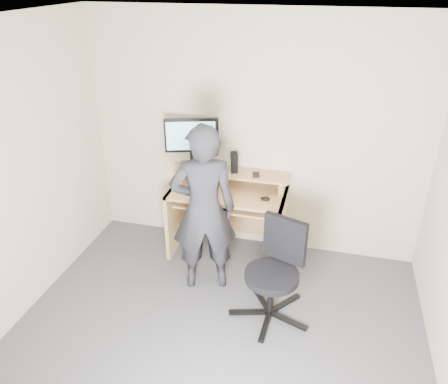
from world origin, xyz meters
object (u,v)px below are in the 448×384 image
at_px(desk, 229,205).
at_px(monitor, 192,138).
at_px(office_chair, 276,267).
at_px(person, 204,210).

height_order(desk, monitor, monitor).
distance_m(monitor, office_chair, 1.61).
height_order(desk, person, person).
relative_size(monitor, person, 0.33).
relative_size(desk, person, 0.73).
xyz_separation_m(desk, office_chair, (0.63, -0.88, -0.06)).
relative_size(monitor, office_chair, 0.61).
xyz_separation_m(office_chair, person, (-0.72, 0.24, 0.34)).
distance_m(desk, monitor, 0.81).
relative_size(desk, office_chair, 1.34).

